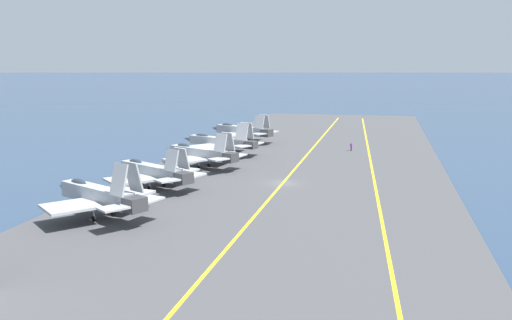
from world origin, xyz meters
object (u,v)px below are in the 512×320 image
(parked_jet_third, at_px, (200,153))
(parked_jet_fourth, at_px, (220,142))
(parked_jet_second, at_px, (153,171))
(parked_jet_fifth, at_px, (241,130))
(parked_jet_nearest, at_px, (98,195))
(crew_purple_vest, at_px, (351,146))

(parked_jet_third, distance_m, parked_jet_fourth, 13.29)
(parked_jet_second, xyz_separation_m, parked_jet_third, (15.39, -1.57, 0.08))
(parked_jet_second, height_order, parked_jet_fifth, parked_jet_fifth)
(parked_jet_nearest, bearing_deg, parked_jet_third, -2.63)
(parked_jet_fourth, bearing_deg, crew_purple_vest, -67.42)
(parked_jet_fifth, distance_m, crew_purple_vest, 24.83)
(parked_jet_fourth, bearing_deg, parked_jet_second, 178.29)
(parked_jet_third, distance_m, parked_jet_fifth, 29.63)
(parked_jet_second, bearing_deg, parked_jet_nearest, -179.32)
(parked_jet_fifth, relative_size, crew_purple_vest, 9.42)
(crew_purple_vest, bearing_deg, parked_jet_third, 135.13)
(parked_jet_second, height_order, parked_jet_fourth, parked_jet_fourth)
(parked_jet_fourth, xyz_separation_m, parked_jet_fifth, (16.34, 0.17, 0.14))
(parked_jet_nearest, distance_m, parked_jet_fourth, 43.56)
(parked_jet_fifth, xyz_separation_m, crew_purple_vest, (-6.46, -23.92, -1.61))
(parked_jet_third, bearing_deg, crew_purple_vest, -44.87)
(parked_jet_fifth, bearing_deg, parked_jet_nearest, 179.51)
(parked_jet_third, distance_m, crew_purple_vest, 32.70)
(parked_jet_second, relative_size, parked_jet_fifth, 0.94)
(parked_jet_nearest, bearing_deg, parked_jet_fifth, -0.49)
(parked_jet_fourth, relative_size, parked_jet_fifth, 1.04)
(parked_jet_third, relative_size, parked_jet_fourth, 0.91)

